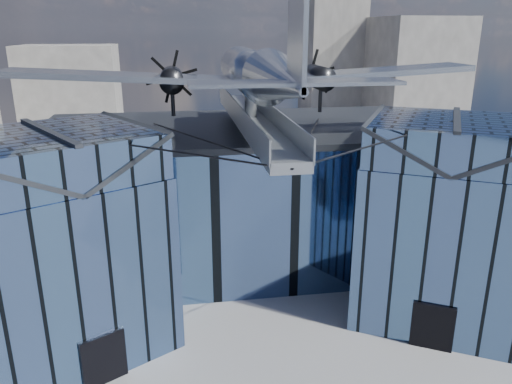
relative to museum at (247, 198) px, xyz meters
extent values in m
plane|color=gray|center=(0.00, -5.82, -5.54)|extent=(120.00, 120.00, 0.00)
cube|color=#45618D|center=(0.00, 3.18, -0.79)|extent=(28.00, 14.00, 9.50)
cube|color=#272A2F|center=(0.00, 3.18, 4.16)|extent=(28.00, 14.00, 0.40)
cube|color=#45618D|center=(-10.50, -6.82, -0.79)|extent=(11.79, 11.43, 9.50)
cube|color=#45618D|center=(-10.50, -6.82, 5.06)|extent=(11.56, 11.20, 2.20)
cube|color=#272A2F|center=(-12.45, -7.94, 5.06)|extent=(7.98, 9.23, 2.40)
cube|color=#272A2F|center=(-8.55, -5.69, 5.06)|extent=(7.98, 9.23, 2.40)
cube|color=#272A2F|center=(-10.50, -6.82, 6.21)|extent=(4.30, 7.10, 0.18)
cube|color=black|center=(-8.48, -10.33, -4.24)|extent=(2.03, 1.32, 2.60)
cube|color=black|center=(-6.60, -4.57, -0.79)|extent=(0.34, 0.34, 9.50)
cube|color=#45618D|center=(10.50, -6.82, -0.79)|extent=(11.79, 11.43, 9.50)
cube|color=#45618D|center=(10.50, -6.82, 5.06)|extent=(11.56, 11.20, 2.20)
cube|color=#272A2F|center=(8.55, -5.69, 5.06)|extent=(7.98, 9.23, 2.40)
cube|color=#272A2F|center=(12.45, -7.94, 5.06)|extent=(7.98, 9.23, 2.40)
cube|color=#272A2F|center=(10.50, -6.82, 6.21)|extent=(4.30, 7.10, 0.18)
cube|color=black|center=(8.48, -10.33, -4.24)|extent=(2.03, 1.32, 2.60)
cube|color=black|center=(6.60, -4.57, -0.79)|extent=(0.34, 0.34, 9.50)
cube|color=gray|center=(0.00, -2.32, 5.56)|extent=(1.80, 21.00, 0.50)
cube|color=gray|center=(-0.90, -2.32, 6.21)|extent=(0.08, 21.00, 1.10)
cube|color=gray|center=(0.90, -2.32, 6.21)|extent=(0.08, 21.00, 1.10)
cylinder|color=gray|center=(0.00, 7.18, 4.89)|extent=(0.44, 0.44, 1.35)
cylinder|color=gray|center=(0.00, 1.18, 4.89)|extent=(0.44, 0.44, 1.35)
cylinder|color=gray|center=(0.00, -2.82, 4.89)|extent=(0.44, 0.44, 1.35)
cylinder|color=gray|center=(0.00, -1.82, 6.51)|extent=(0.70, 0.70, 1.40)
cylinder|color=black|center=(-5.25, -9.82, 5.86)|extent=(10.55, 6.08, 0.69)
cylinder|color=black|center=(5.25, -9.82, 5.86)|extent=(10.55, 6.08, 0.69)
cylinder|color=black|center=(-3.00, -4.32, 5.01)|extent=(6.09, 17.04, 1.19)
cylinder|color=black|center=(3.00, -4.32, 5.01)|extent=(6.09, 17.04, 1.19)
cylinder|color=#A7ACB4|center=(0.00, -1.82, 8.46)|extent=(2.50, 11.00, 2.50)
sphere|color=#A7ACB4|center=(0.00, 3.68, 8.46)|extent=(2.50, 2.50, 2.50)
cube|color=black|center=(0.00, 2.68, 9.15)|extent=(1.60, 1.40, 0.50)
cone|color=#A7ACB4|center=(0.00, -10.82, 8.76)|extent=(2.50, 7.00, 2.50)
cube|color=#A7ACB4|center=(0.00, -13.12, 10.36)|extent=(0.18, 2.40, 3.40)
cube|color=#A7ACB4|center=(0.00, -13.02, 8.96)|extent=(8.00, 1.80, 0.14)
cube|color=#A7ACB4|center=(-7.00, -0.82, 8.16)|extent=(14.00, 3.20, 1.08)
cylinder|color=black|center=(-4.60, -0.22, 7.91)|extent=(1.44, 3.20, 1.44)
cone|color=black|center=(-4.60, 1.58, 7.91)|extent=(0.70, 0.70, 0.70)
cube|color=black|center=(-4.60, 1.73, 7.91)|extent=(1.05, 0.06, 3.33)
cube|color=black|center=(-4.60, 1.73, 7.91)|extent=(2.53, 0.06, 2.53)
cube|color=black|center=(-4.60, 1.73, 7.91)|extent=(3.33, 0.06, 1.05)
cylinder|color=black|center=(-4.60, -0.82, 6.69)|extent=(0.24, 0.24, 1.75)
cube|color=#A7ACB4|center=(7.00, -0.82, 8.16)|extent=(14.00, 3.20, 1.08)
cylinder|color=black|center=(4.60, -0.22, 7.91)|extent=(1.44, 3.20, 1.44)
cone|color=black|center=(4.60, 1.58, 7.91)|extent=(0.70, 0.70, 0.70)
cube|color=black|center=(4.60, 1.73, 7.91)|extent=(1.05, 0.06, 3.33)
cube|color=black|center=(4.60, 1.73, 7.91)|extent=(2.53, 0.06, 2.53)
cube|color=black|center=(4.60, 1.73, 7.91)|extent=(3.33, 0.06, 1.05)
cylinder|color=black|center=(4.60, -0.82, 6.69)|extent=(0.24, 0.24, 1.75)
cube|color=gray|center=(32.00, 42.18, 3.46)|extent=(12.00, 14.00, 18.00)
cube|color=gray|center=(-20.00, 49.18, 1.46)|extent=(14.00, 10.00, 14.00)
cube|color=gray|center=(22.00, 52.18, 7.46)|extent=(9.00, 9.00, 26.00)
camera|label=1|loc=(-4.49, -31.47, 10.92)|focal=35.00mm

